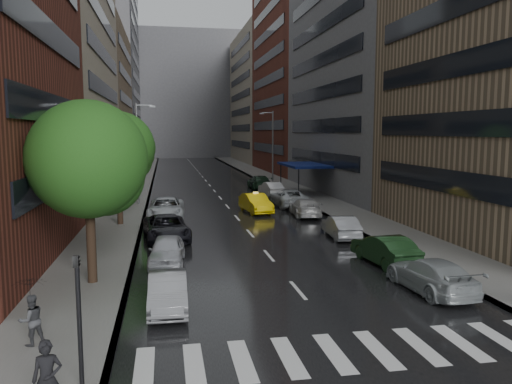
{
  "coord_description": "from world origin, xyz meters",
  "views": [
    {
      "loc": [
        -5.39,
        -15.68,
        6.64
      ],
      "look_at": [
        0.0,
        13.85,
        3.0
      ],
      "focal_mm": 35.0,
      "sensor_mm": 36.0,
      "label": 1
    }
  ],
  "objects": [
    {
      "name": "street_lamp_right",
      "position": [
        7.72,
        45.0,
        4.89
      ],
      "size": [
        1.74,
        0.22,
        9.0
      ],
      "color": "gray",
      "rests_on": "sidewalk_right"
    },
    {
      "name": "ground",
      "position": [
        0.0,
        0.0,
        0.0
      ],
      "size": [
        220.0,
        220.0,
        0.0
      ],
      "primitive_type": "plane",
      "color": "gray",
      "rests_on": "ground"
    },
    {
      "name": "parked_cars_right",
      "position": [
        5.4,
        22.98,
        0.74
      ],
      "size": [
        2.71,
        43.59,
        1.56
      ],
      "color": "#A2A9AC",
      "rests_on": "ground"
    },
    {
      "name": "building_far",
      "position": [
        0.0,
        118.0,
        16.0
      ],
      "size": [
        40.0,
        14.0,
        32.0
      ],
      "primitive_type": "cube",
      "color": "slate",
      "rests_on": "ground"
    },
    {
      "name": "awning",
      "position": [
        8.98,
        35.0,
        3.13
      ],
      "size": [
        4.0,
        8.0,
        3.12
      ],
      "color": "navy",
      "rests_on": "sidewalk_right"
    },
    {
      "name": "buildings_right",
      "position": [
        15.0,
        56.7,
        15.03
      ],
      "size": [
        8.05,
        109.1,
        36.0
      ],
      "color": "#937A5B",
      "rests_on": "ground"
    },
    {
      "name": "parked_cars_left",
      "position": [
        -5.4,
        15.52,
        0.76
      ],
      "size": [
        3.09,
        24.83,
        1.61
      ],
      "color": "gray",
      "rests_on": "ground"
    },
    {
      "name": "tree_far",
      "position": [
        -8.6,
        33.64,
        5.09
      ],
      "size": [
        4.67,
        4.67,
        7.45
      ],
      "color": "#382619",
      "rests_on": "ground"
    },
    {
      "name": "crosswalk",
      "position": [
        0.2,
        -2.0,
        0.01
      ],
      "size": [
        13.15,
        2.8,
        0.01
      ],
      "color": "silver",
      "rests_on": "ground"
    },
    {
      "name": "traffic_light",
      "position": [
        -7.6,
        -3.04,
        2.23
      ],
      "size": [
        0.18,
        0.15,
        3.45
      ],
      "color": "black",
      "rests_on": "sidewalk_left"
    },
    {
      "name": "ped_bag_walker",
      "position": [
        -8.12,
        -4.29,
        1.03
      ],
      "size": [
        0.7,
        0.5,
        1.82
      ],
      "color": "black",
      "rests_on": "sidewalk_left"
    },
    {
      "name": "sidewalk_left",
      "position": [
        -9.0,
        50.0,
        0.07
      ],
      "size": [
        4.0,
        140.0,
        0.15
      ],
      "primitive_type": "cube",
      "color": "gray",
      "rests_on": "ground"
    },
    {
      "name": "sidewalk_right",
      "position": [
        9.0,
        50.0,
        0.07
      ],
      "size": [
        4.0,
        140.0,
        0.15
      ],
      "primitive_type": "cube",
      "color": "gray",
      "rests_on": "ground"
    },
    {
      "name": "buildings_left",
      "position": [
        -15.0,
        58.79,
        15.99
      ],
      "size": [
        8.0,
        108.0,
        38.0
      ],
      "color": "maroon",
      "rests_on": "ground"
    },
    {
      "name": "ped_black_umbrella",
      "position": [
        -9.51,
        -0.08,
        1.4
      ],
      "size": [
        0.97,
        0.98,
        2.09
      ],
      "color": "#424246",
      "rests_on": "sidewalk_left"
    },
    {
      "name": "tree_mid",
      "position": [
        -8.6,
        20.29,
        5.52
      ],
      "size": [
        5.06,
        5.06,
        8.07
      ],
      "color": "#382619",
      "rests_on": "ground"
    },
    {
      "name": "taxi",
      "position": [
        1.88,
        24.29,
        0.78
      ],
      "size": [
        2.28,
        4.93,
        1.57
      ],
      "primitive_type": "imported",
      "rotation": [
        0.0,
        0.0,
        0.14
      ],
      "color": "yellow",
      "rests_on": "ground"
    },
    {
      "name": "road",
      "position": [
        0.0,
        50.0,
        0.01
      ],
      "size": [
        14.0,
        140.0,
        0.01
      ],
      "primitive_type": "cube",
      "color": "black",
      "rests_on": "ground"
    },
    {
      "name": "tree_near",
      "position": [
        -8.6,
        6.29,
        5.47
      ],
      "size": [
        5.01,
        5.01,
        7.99
      ],
      "color": "#382619",
      "rests_on": "ground"
    },
    {
      "name": "street_lamp_left",
      "position": [
        -7.72,
        30.0,
        4.89
      ],
      "size": [
        1.74,
        0.22,
        9.0
      ],
      "color": "gray",
      "rests_on": "sidewalk_left"
    }
  ]
}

